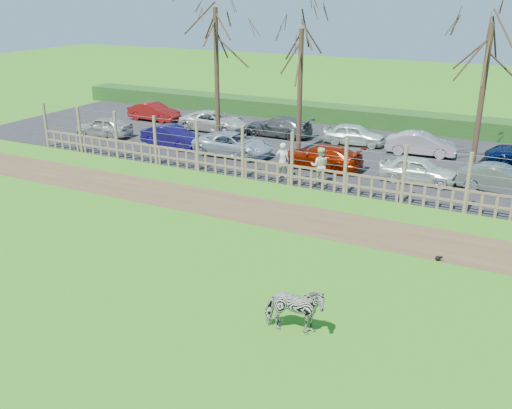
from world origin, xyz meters
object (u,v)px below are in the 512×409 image
at_px(tree_right, 487,62).
at_px(car_1, 172,136).
at_px(zebra, 294,310).
at_px(tree_left, 216,44).
at_px(crow, 438,258).
at_px(car_7, 154,112).
at_px(tree_mid, 301,61).
at_px(car_3, 321,157).
at_px(car_0, 104,127).
at_px(car_8, 214,121).
at_px(visitor_b, 320,166).
at_px(car_9, 279,126).
at_px(car_4, 418,170).
at_px(car_11, 421,144).
at_px(visitor_a, 283,161).
at_px(car_5, 502,180).
at_px(car_2, 233,144).
at_px(car_10, 354,134).

bearing_deg(tree_right, car_1, -169.58).
bearing_deg(car_1, zebra, -131.49).
bearing_deg(tree_left, crow, -33.96).
bearing_deg(car_7, tree_mid, -102.52).
relative_size(car_1, car_3, 0.88).
bearing_deg(car_1, crow, -111.88).
relative_size(crow, car_0, 0.07).
bearing_deg(car_8, car_3, -118.86).
height_order(visitor_b, car_9, visitor_b).
height_order(crow, car_4, car_4).
bearing_deg(car_3, car_7, -108.84).
height_order(visitor_b, car_7, visitor_b).
distance_m(car_0, car_11, 18.46).
distance_m(visitor_a, car_8, 10.50).
relative_size(crow, car_8, 0.05).
bearing_deg(tree_mid, car_4, -19.83).
distance_m(visitor_b, car_0, 15.09).
distance_m(car_0, car_5, 22.33).
xyz_separation_m(car_0, car_9, (9.37, 4.81, 0.00)).
height_order(visitor_b, car_3, visitor_b).
relative_size(visitor_b, car_8, 0.40).
height_order(car_3, car_9, same).
distance_m(visitor_b, car_11, 7.72).
bearing_deg(crow, zebra, -112.97).
distance_m(car_4, car_8, 14.41).
bearing_deg(car_5, car_8, 81.40).
relative_size(tree_mid, car_8, 1.58).
height_order(car_3, car_4, same).
height_order(tree_mid, car_5, tree_mid).
bearing_deg(car_0, tree_mid, 94.27).
bearing_deg(zebra, car_2, 21.62).
bearing_deg(car_1, tree_right, -75.13).
height_order(tree_mid, car_0, tree_mid).
relative_size(tree_right, visitor_b, 4.26).
bearing_deg(tree_mid, car_10, 50.38).
height_order(car_2, car_4, same).
bearing_deg(car_8, crow, -129.42).
bearing_deg(tree_right, visitor_b, -138.08).
bearing_deg(car_9, car_3, 43.65).
height_order(tree_mid, crow, tree_mid).
relative_size(tree_mid, zebra, 4.23).
bearing_deg(car_2, car_4, -92.28).
height_order(visitor_b, crow, visitor_b).
xyz_separation_m(car_0, car_1, (5.08, -0.19, 0.00)).
bearing_deg(car_11, car_3, 134.51).
bearing_deg(car_2, car_8, 39.62).
bearing_deg(car_0, visitor_b, 73.72).
relative_size(visitor_a, visitor_b, 1.00).
relative_size(visitor_a, car_0, 0.49).
distance_m(car_4, car_9, 10.72).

